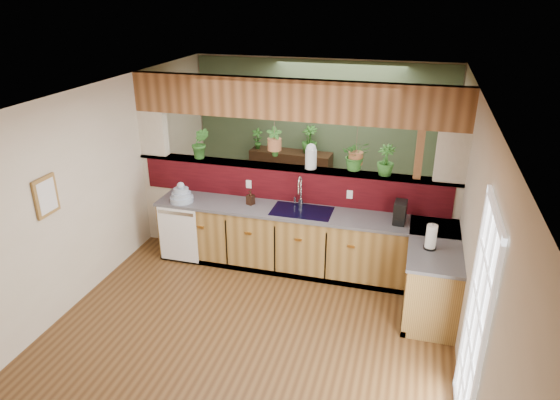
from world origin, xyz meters
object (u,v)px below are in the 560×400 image
(soap_dispenser, at_px, (250,197))
(shelving_console, at_px, (291,177))
(dish_stack, at_px, (182,195))
(coffee_maker, at_px, (400,213))
(faucet, at_px, (300,190))
(paper_towel, at_px, (431,237))
(glass_jar, at_px, (311,156))

(soap_dispenser, height_order, shelving_console, soap_dispenser)
(dish_stack, bearing_deg, coffee_maker, 2.17)
(faucet, relative_size, shelving_console, 0.31)
(soap_dispenser, distance_m, coffee_maker, 2.04)
(dish_stack, height_order, shelving_console, dish_stack)
(faucet, bearing_deg, paper_towel, -24.30)
(paper_towel, distance_m, glass_jar, 2.00)
(dish_stack, distance_m, shelving_console, 2.64)
(dish_stack, relative_size, glass_jar, 0.94)
(paper_towel, distance_m, shelving_console, 3.81)
(dish_stack, xyz_separation_m, coffee_maker, (3.01, 0.11, 0.04))
(soap_dispenser, xyz_separation_m, glass_jar, (0.77, 0.34, 0.56))
(glass_jar, relative_size, shelving_console, 0.24)
(glass_jar, xyz_separation_m, shelving_console, (-0.77, 1.90, -1.07))
(faucet, xyz_separation_m, dish_stack, (-1.65, -0.29, -0.15))
(coffee_maker, height_order, glass_jar, glass_jar)
(glass_jar, bearing_deg, dish_stack, -163.92)
(dish_stack, height_order, soap_dispenser, dish_stack)
(soap_dispenser, bearing_deg, faucet, 10.40)
(faucet, relative_size, glass_jar, 1.27)
(soap_dispenser, xyz_separation_m, coffee_maker, (2.03, -0.05, 0.03))
(soap_dispenser, distance_m, shelving_console, 2.30)
(faucet, height_order, paper_towel, faucet)
(dish_stack, xyz_separation_m, glass_jar, (1.75, 0.50, 0.58))
(faucet, height_order, soap_dispenser, faucet)
(coffee_maker, xyz_separation_m, paper_towel, (0.38, -0.61, 0.01))
(dish_stack, height_order, paper_towel, paper_towel)
(faucet, distance_m, soap_dispenser, 0.70)
(coffee_maker, bearing_deg, glass_jar, 166.11)
(coffee_maker, relative_size, glass_jar, 0.81)
(coffee_maker, relative_size, paper_towel, 0.90)
(dish_stack, relative_size, shelving_console, 0.23)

